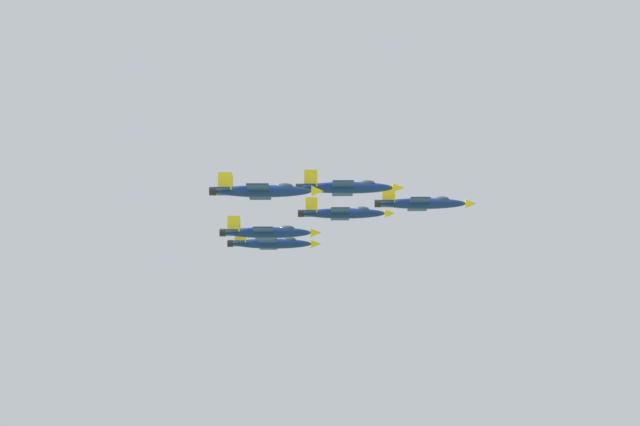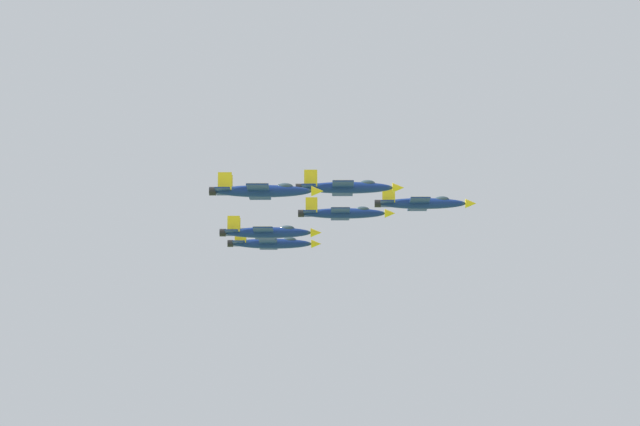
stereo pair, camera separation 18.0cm
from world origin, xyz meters
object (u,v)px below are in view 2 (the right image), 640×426
Objects in this scene: jet_lead at (423,203)px; jet_right_outer at (264,191)px; jet_slot_rear at (268,232)px; jet_left_wingman at (344,213)px; jet_right_wingman at (347,187)px; jet_left_outer at (272,243)px.

jet_lead reaches higher than jet_right_outer.
jet_right_outer is 1.02× the size of jet_slot_rear.
jet_left_wingman is at bearing 140.29° from jet_lead.
jet_slot_rear is (9.81, 13.24, -5.00)m from jet_right_wingman.
jet_slot_rear is (-1.68, 25.05, -4.85)m from jet_lead.
jet_left_wingman is at bearing -41.44° from jet_left_outer.
jet_right_wingman reaches higher than jet_left_outer.
jet_right_wingman is 16.75m from jet_right_outer.
jet_left_outer is 42.68m from jet_right_outer.
jet_left_outer is at bearing 140.28° from jet_lead.
jet_slot_rear is at bearing 140.06° from jet_right_wingman.
jet_left_wingman is at bearing 40.63° from jet_slot_rear.
jet_right_wingman is at bearing 40.91° from jet_right_outer.
jet_slot_rear is (-11.48, 11.81, -5.47)m from jet_left_wingman.
jet_left_outer is (19.61, 26.48, -2.59)m from jet_lead.
jet_lead is 16.49m from jet_left_wingman.
jet_lead is 25.57m from jet_slot_rear.
jet_left_wingman reaches higher than jet_right_outer.
jet_right_outer is (-32.78, 10.38, -3.48)m from jet_left_wingman.
jet_lead is 33.07m from jet_right_outer.
jet_left_outer is at bearing 90.55° from jet_right_outer.
jet_slot_rear is at bearing -179.35° from jet_lead.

